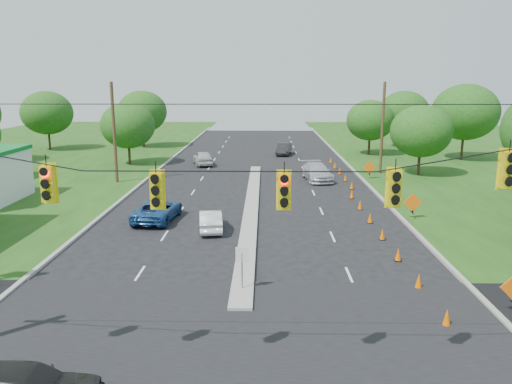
{
  "coord_description": "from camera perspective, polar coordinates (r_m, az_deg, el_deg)",
  "views": [
    {
      "loc": [
        0.97,
        -14.33,
        8.97
      ],
      "look_at": [
        0.47,
        13.59,
        2.8
      ],
      "focal_mm": 35.0,
      "sensor_mm": 36.0,
      "label": 1
    }
  ],
  "objects": [
    {
      "name": "curb_left",
      "position": [
        46.57,
        -12.74,
        1.05
      ],
      "size": [
        0.25,
        110.0,
        0.16
      ],
      "primitive_type": "cube",
      "color": "gray",
      "rests_on": "ground"
    },
    {
      "name": "cone_9",
      "position": [
        50.14,
        9.56,
        2.39
      ],
      "size": [
        0.32,
        0.32,
        0.7
      ],
      "primitive_type": "cone",
      "color": "#FB6400",
      "rests_on": "ground"
    },
    {
      "name": "work_sign_2",
      "position": [
        48.01,
        12.85,
        2.71
      ],
      "size": [
        1.27,
        0.58,
        1.37
      ],
      "color": "black",
      "rests_on": "ground"
    },
    {
      "name": "cross_street",
      "position": [
        16.94,
        -2.57,
        -19.54
      ],
      "size": [
        160.0,
        14.0,
        0.02
      ],
      "primitive_type": "cube",
      "color": "black",
      "rests_on": "ground"
    },
    {
      "name": "cone_11",
      "position": [
        56.98,
        8.54,
        3.63
      ],
      "size": [
        0.32,
        0.32,
        0.7
      ],
      "primitive_type": "cone",
      "color": "#FB6400",
      "rests_on": "ground"
    },
    {
      "name": "median_sign",
      "position": [
        21.7,
        -1.62,
        -7.79
      ],
      "size": [
        0.55,
        0.06,
        2.05
      ],
      "color": "gray",
      "rests_on": "ground"
    },
    {
      "name": "dark_car_receding",
      "position": [
        62.94,
        3.21,
        4.92
      ],
      "size": [
        2.21,
        4.58,
        1.45
      ],
      "primitive_type": "imported",
      "rotation": [
        0.0,
        0.0,
        -0.16
      ],
      "color": "black",
      "rests_on": "ground"
    },
    {
      "name": "utility_pole_far_left",
      "position": [
        46.55,
        -15.9,
        6.48
      ],
      "size": [
        0.28,
        0.28,
        9.0
      ],
      "primitive_type": "cylinder",
      "color": "#422D1C",
      "rests_on": "ground"
    },
    {
      "name": "tree_11",
      "position": [
        72.01,
        16.55,
        8.76
      ],
      "size": [
        6.72,
        6.72,
        7.84
      ],
      "color": "black",
      "rests_on": "ground"
    },
    {
      "name": "tree_4",
      "position": [
        72.49,
        -22.78,
        8.34
      ],
      "size": [
        6.72,
        6.72,
        7.84
      ],
      "color": "black",
      "rests_on": "ground"
    },
    {
      "name": "blue_pickup",
      "position": [
        33.59,
        -11.19,
        -2.03
      ],
      "size": [
        2.83,
        5.27,
        1.41
      ],
      "primitive_type": "imported",
      "rotation": [
        0.0,
        0.0,
        3.04
      ],
      "color": "#1D4B87",
      "rests_on": "ground"
    },
    {
      "name": "cone_4",
      "position": [
        33.21,
        12.9,
        -2.91
      ],
      "size": [
        0.32,
        0.32,
        0.7
      ],
      "primitive_type": "cone",
      "color": "#FB6400",
      "rests_on": "ground"
    },
    {
      "name": "tree_6",
      "position": [
        71.49,
        -12.86,
        8.94
      ],
      "size": [
        6.72,
        6.72,
        7.84
      ],
      "color": "black",
      "rests_on": "ground"
    },
    {
      "name": "curb_right",
      "position": [
        46.14,
        12.43,
        0.96
      ],
      "size": [
        0.25,
        110.0,
        0.16
      ],
      "primitive_type": "cube",
      "color": "gray",
      "rests_on": "ground"
    },
    {
      "name": "tree_12",
      "position": [
        63.85,
        12.93,
        7.99
      ],
      "size": [
        5.88,
        5.88,
        6.86
      ],
      "color": "black",
      "rests_on": "ground"
    },
    {
      "name": "cone_2",
      "position": [
        26.7,
        15.93,
        -6.87
      ],
      "size": [
        0.32,
        0.32,
        0.7
      ],
      "primitive_type": "cone",
      "color": "#FB6400",
      "rests_on": "ground"
    },
    {
      "name": "median",
      "position": [
        36.47,
        -0.53,
        -1.78
      ],
      "size": [
        1.0,
        34.0,
        0.18
      ],
      "primitive_type": "cube",
      "color": "gray",
      "rests_on": "ground"
    },
    {
      "name": "cone_6",
      "position": [
        39.88,
        10.89,
        -0.25
      ],
      "size": [
        0.32,
        0.32,
        0.7
      ],
      "primitive_type": "cone",
      "color": "#FB6400",
      "rests_on": "ground"
    },
    {
      "name": "signal_span",
      "position": [
        13.96,
        -3.23,
        -4.22
      ],
      "size": [
        25.6,
        0.32,
        9.0
      ],
      "color": "#422D1C",
      "rests_on": "ground"
    },
    {
      "name": "cone_10",
      "position": [
        53.56,
        9.02,
        3.05
      ],
      "size": [
        0.32,
        0.32,
        0.7
      ],
      "primitive_type": "cone",
      "color": "#FB6400",
      "rests_on": "ground"
    },
    {
      "name": "silver_car_far",
      "position": [
        46.77,
        6.98,
        2.3
      ],
      "size": [
        2.89,
        5.68,
        1.58
      ],
      "primitive_type": "imported",
      "rotation": [
        0.0,
        0.0,
        0.13
      ],
      "color": "#B3B1B8",
      "rests_on": "ground"
    },
    {
      "name": "white_sedan",
      "position": [
        30.94,
        -5.21,
        -3.22
      ],
      "size": [
        1.83,
        3.98,
        1.27
      ],
      "primitive_type": "imported",
      "rotation": [
        0.0,
        0.0,
        3.27
      ],
      "color": "silver",
      "rests_on": "ground"
    },
    {
      "name": "cone_5",
      "position": [
        36.53,
        11.8,
        -1.46
      ],
      "size": [
        0.32,
        0.32,
        0.7
      ],
      "primitive_type": "cone",
      "color": "#FB6400",
      "rests_on": "ground"
    },
    {
      "name": "tree_10",
      "position": [
        62.8,
        22.8,
        8.41
      ],
      "size": [
        7.56,
        7.56,
        8.82
      ],
      "color": "black",
      "rests_on": "ground"
    },
    {
      "name": "utility_pole_far_right",
      "position": [
        50.86,
        14.24,
        7.04
      ],
      "size": [
        0.28,
        0.28,
        9.0
      ],
      "primitive_type": "cylinder",
      "color": "#422D1C",
      "rests_on": "ground"
    },
    {
      "name": "cone_1",
      "position": [
        23.56,
        18.1,
        -9.65
      ],
      "size": [
        0.32,
        0.32,
        0.7
      ],
      "primitive_type": "cone",
      "color": "#FB6400",
      "rests_on": "ground"
    },
    {
      "name": "cone_8",
      "position": [
        46.74,
        10.18,
        1.64
      ],
      "size": [
        0.32,
        0.32,
        0.7
      ],
      "primitive_type": "cone",
      "color": "#FB6400",
      "rests_on": "ground"
    },
    {
      "name": "tree_5",
      "position": [
        56.55,
        -14.44,
        7.38
      ],
      "size": [
        5.88,
        5.88,
        6.86
      ],
      "color": "black",
      "rests_on": "ground"
    },
    {
      "name": "tree_9",
      "position": [
        50.82,
        18.35,
        6.61
      ],
      "size": [
        5.88,
        5.88,
        6.86
      ],
      "color": "black",
      "rests_on": "ground"
    },
    {
      "name": "work_sign_1",
      "position": [
        34.7,
        17.46,
        -1.25
      ],
      "size": [
        1.27,
        0.58,
        1.37
      ],
      "color": "black",
      "rests_on": "ground"
    },
    {
      "name": "ground",
      "position": [
        16.94,
        -2.57,
        -19.54
      ],
      "size": [
        160.0,
        160.0,
        0.0
      ],
      "primitive_type": "plane",
      "color": "black",
      "rests_on": "ground"
    },
    {
      "name": "cone_7",
      "position": [
        43.35,
        10.9,
        0.77
      ],
      "size": [
        0.32,
        0.32,
        0.7
      ],
      "primitive_type": "cone",
      "color": "#FB6400",
      "rests_on": "ground"
    },
    {
      "name": "cone_3",
      "position": [
        29.93,
        14.25,
        -4.68
      ],
      "size": [
        0.32,
        0.32,
        0.7
      ],
      "primitive_type": "cone",
      "color": "#FB6400",
      "rests_on": "ground"
    },
    {
      "name": "silver_car_oncoming",
      "position": [
        55.37,
        -6.09,
        3.89
      ],
      "size": [
        2.95,
        4.9,
        1.56
      ],
      "primitive_type": "imported",
      "rotation": [
        0.0,
        0.0,
        3.4
      ],
      "color": "beige",
      "rests_on": "ground"
    },
    {
      "name": "cone_0",
      "position": [
        20.53,
        20.97,
        -13.25
      ],
      "size": [
        0.32,
        0.32,
        0.7
      ],
      "primitive_type": "cone",
      "color": "#FB6400",
      "rests_on": "ground"
    }
  ]
}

